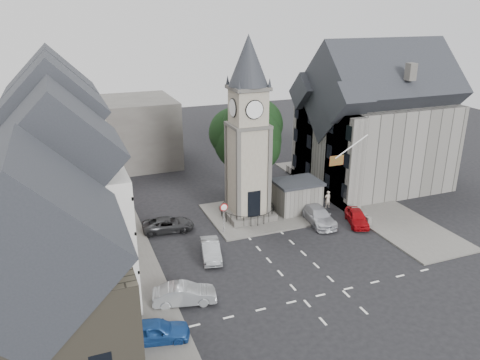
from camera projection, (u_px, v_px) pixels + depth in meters
name	position (u px, v px, depth m)	size (l,w,h in m)	color
ground	(286.00, 257.00, 36.35)	(120.00, 120.00, 0.00)	black
pavement_west	(112.00, 250.00, 37.29)	(6.00, 30.00, 0.14)	#595651
pavement_east	(357.00, 198.00, 47.42)	(6.00, 26.00, 0.14)	#595651
central_island	(262.00, 213.00, 43.82)	(10.00, 8.00, 0.16)	#595651
road_markings	(323.00, 295.00, 31.54)	(20.00, 8.00, 0.01)	silver
clock_tower	(248.00, 132.00, 40.53)	(4.86, 4.86, 16.25)	#4C4944
stone_shelter	(297.00, 196.00, 44.01)	(4.30, 3.30, 3.08)	#615F5A
town_tree	(247.00, 129.00, 45.99)	(7.20, 7.20, 10.80)	black
warning_sign_post	(224.00, 212.00, 39.30)	(0.70, 0.19, 2.85)	black
terrace_pink	(58.00, 143.00, 42.76)	(8.10, 7.60, 12.80)	#CD8D97
terrace_cream	(61.00, 169.00, 35.77)	(8.10, 7.60, 12.80)	beige
terrace_tudor	(65.00, 214.00, 28.91)	(8.10, 7.60, 12.00)	silver
building_sw_stone	(40.00, 314.00, 20.82)	(8.60, 7.60, 10.40)	#484336
backdrop_west	(90.00, 136.00, 55.33)	(20.00, 10.00, 8.00)	#4C4944
east_building	(374.00, 129.00, 49.13)	(14.40, 11.40, 12.60)	#615F5A
east_boundary_wall	(323.00, 192.00, 48.08)	(0.40, 16.00, 0.90)	#615F5A
flagpole	(352.00, 147.00, 40.16)	(3.68, 0.10, 2.74)	white
car_west_blue	(155.00, 331.00, 26.93)	(1.61, 4.01, 1.37)	navy
car_west_silver	(184.00, 294.00, 30.42)	(1.44, 4.13, 1.36)	#AEB2B6
car_west_grey	(168.00, 224.00, 40.36)	(2.04, 4.43, 1.23)	#2A2A2C
car_island_silver	(211.00, 250.00, 36.04)	(1.36, 3.90, 1.29)	#95999D
car_island_east	(318.00, 215.00, 41.89)	(2.00, 4.93, 1.43)	#B4B5BC
car_east_red	(357.00, 217.00, 41.65)	(1.54, 3.84, 1.31)	#9F080E
pedestrian	(328.00, 199.00, 45.04)	(0.63, 0.41, 1.72)	beige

